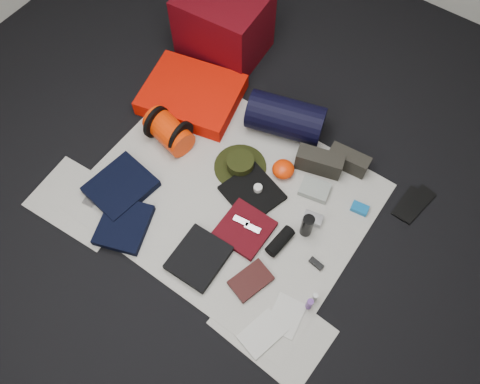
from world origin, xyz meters
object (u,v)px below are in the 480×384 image
Objects in this scene: red_cabinet at (224,25)px; sleeping_pad at (192,95)px; paperback_book at (251,280)px; stuff_sack at (169,131)px; navy_duffel at (286,118)px; compact_camera at (313,219)px; water_bottle at (307,226)px.

red_cabinet is 0.54m from sleeping_pad.
stuff_sack is at bearing 170.49° from paperback_book.
paperback_book is (0.40, -0.96, -0.11)m from navy_duffel.
navy_duffel is 1.05m from paperback_book.
red_cabinet reaches higher than compact_camera.
navy_duffel is at bearing -30.11° from red_cabinet.
red_cabinet reaches higher than sleeping_pad.
paperback_book is at bearing -101.85° from water_bottle.
navy_duffel reaches higher than water_bottle.
compact_camera is at bearing -38.01° from red_cabinet.
red_cabinet is 0.90× the size of sleeping_pad.
water_bottle is (1.13, -0.38, 0.03)m from sleeping_pad.
stuff_sack reaches higher than water_bottle.
red_cabinet reaches higher than stuff_sack.
paperback_book is (0.96, -0.47, -0.07)m from stuff_sack.
stuff_sack is (0.08, -0.33, 0.03)m from sleeping_pad.
paperback_book is (1.04, -0.81, -0.04)m from sleeping_pad.
water_bottle is at bearing 95.03° from paperback_book.
stuff_sack is 1.05m from water_bottle.
water_bottle is 1.51× the size of compact_camera.
stuff_sack is at bearing -76.22° from sleeping_pad.
red_cabinet reaches higher than navy_duffel.
sleeping_pad is at bearing 153.30° from compact_camera.
navy_duffel is (0.73, -0.34, -0.10)m from red_cabinet.
water_bottle is (1.22, -0.88, -0.14)m from red_cabinet.
red_cabinet is 1.16× the size of navy_duffel.
compact_camera is 0.51× the size of paperback_book.
compact_camera is at bearing -59.18° from navy_duffel.
navy_duffel is 2.13× the size of paperback_book.
stuff_sack reaches higher than compact_camera.
red_cabinet is 1.74m from paperback_book.
red_cabinet is 3.20× the size of water_bottle.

